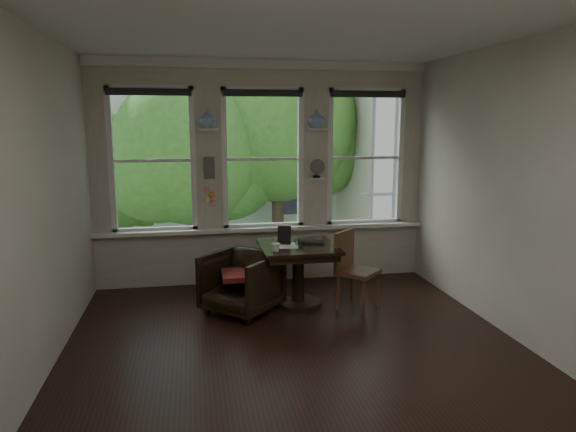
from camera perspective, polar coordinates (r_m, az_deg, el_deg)
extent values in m
plane|color=black|center=(5.25, 0.77, -14.27)|extent=(4.50, 4.50, 0.00)
plane|color=silver|center=(4.85, 0.86, 19.98)|extent=(4.50, 4.50, 0.00)
plane|color=beige|center=(7.03, -2.82, 4.72)|extent=(4.50, 0.00, 4.50)
plane|color=beige|center=(2.70, 10.29, -4.62)|extent=(4.50, 0.00, 4.50)
plane|color=beige|center=(4.91, -25.89, 1.24)|extent=(0.00, 4.50, 4.50)
plane|color=beige|center=(5.71, 23.56, 2.55)|extent=(0.00, 4.50, 4.50)
cube|color=white|center=(6.84, -8.86, 9.49)|extent=(0.26, 0.16, 0.03)
cube|color=white|center=(7.03, 3.20, 9.61)|extent=(0.26, 0.16, 0.03)
cube|color=#59544F|center=(6.89, -8.75, 5.33)|extent=(0.14, 0.06, 0.28)
imported|color=white|center=(6.84, -8.89, 10.65)|extent=(0.24, 0.24, 0.25)
imported|color=white|center=(7.03, 3.21, 10.75)|extent=(0.24, 0.24, 0.25)
imported|color=black|center=(6.04, -5.18, -7.39)|extent=(1.08, 1.08, 0.71)
cube|color=maroon|center=(6.01, -5.20, -6.52)|extent=(0.45, 0.45, 0.06)
imported|color=black|center=(6.18, 2.30, -2.98)|extent=(0.42, 0.33, 0.03)
imported|color=white|center=(5.81, -1.37, -3.50)|extent=(0.11, 0.11, 0.09)
imported|color=white|center=(6.00, 1.34, -3.11)|extent=(0.12, 0.12, 0.09)
cube|color=black|center=(6.14, -0.41, -2.15)|extent=(0.17, 0.11, 0.22)
cube|color=silver|center=(6.09, 0.02, -3.29)|extent=(0.25, 0.32, 0.00)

